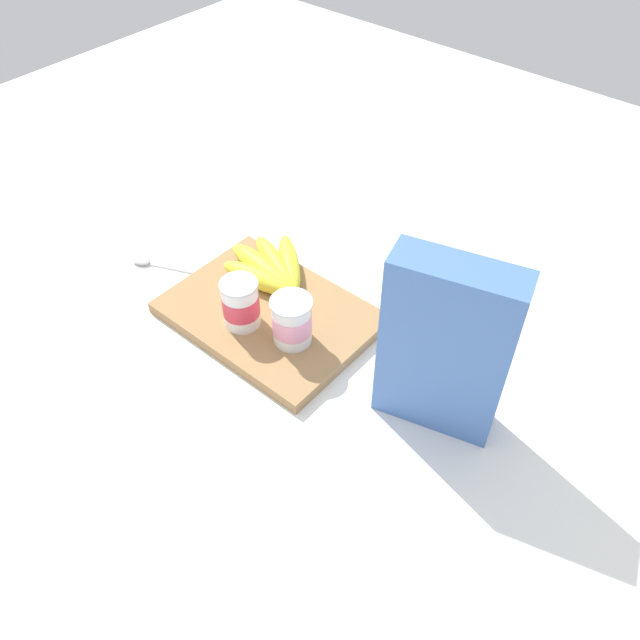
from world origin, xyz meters
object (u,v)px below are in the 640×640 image
(yogurt_cup_back, at_px, (241,303))
(spoon, at_px, (154,264))
(cereal_box, at_px, (445,348))
(cutting_board, at_px, (269,314))
(yogurt_cup_front, at_px, (292,321))
(banana_bunch, at_px, (271,269))

(yogurt_cup_back, bearing_deg, spoon, -2.86)
(cereal_box, distance_m, spoon, 0.62)
(spoon, bearing_deg, yogurt_cup_back, 177.14)
(cutting_board, relative_size, yogurt_cup_front, 4.04)
(cutting_board, xyz_separation_m, yogurt_cup_back, (0.01, 0.05, 0.05))
(cutting_board, bearing_deg, spoon, 8.11)
(cutting_board, distance_m, yogurt_cup_back, 0.08)
(yogurt_cup_front, bearing_deg, cutting_board, -18.14)
(yogurt_cup_front, distance_m, spoon, 0.35)
(cereal_box, xyz_separation_m, spoon, (0.60, 0.05, -0.14))
(cutting_board, height_order, banana_bunch, banana_bunch)
(yogurt_cup_front, distance_m, yogurt_cup_back, 0.10)
(yogurt_cup_back, bearing_deg, yogurt_cup_front, -164.60)
(cutting_board, relative_size, spoon, 2.72)
(cutting_board, bearing_deg, cereal_box, -177.75)
(yogurt_cup_front, relative_size, yogurt_cup_back, 0.97)
(cutting_board, bearing_deg, yogurt_cup_front, 161.86)
(yogurt_cup_front, relative_size, spoon, 0.67)
(banana_bunch, bearing_deg, cereal_box, 172.09)
(cereal_box, xyz_separation_m, yogurt_cup_front, (0.25, 0.04, -0.08))
(cutting_board, bearing_deg, yogurt_cup_back, 75.38)
(cereal_box, height_order, spoon, cereal_box)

